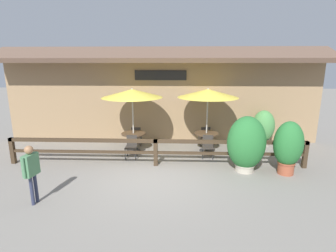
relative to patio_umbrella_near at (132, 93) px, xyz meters
name	(u,v)px	position (x,y,z in m)	size (l,w,h in m)	color
ground_plane	(153,178)	(1.03, -2.57, -2.37)	(60.00, 60.00, 0.00)	gray
building_facade	(161,94)	(1.03, 1.54, -0.20)	(14.28, 1.49, 4.23)	#997A56
patio_railing	(156,147)	(1.03, -1.52, -1.67)	(10.40, 0.14, 0.95)	#3D2D1E
patio_umbrella_near	(132,93)	(0.00, 0.00, 0.00)	(2.39, 2.39, 2.57)	#B7B2A8
dining_table_near	(134,137)	(0.00, 0.00, -1.75)	(0.97, 0.97, 0.76)	#4C3826
chair_near_streetside	(131,146)	(0.04, -0.74, -1.89)	(0.42, 0.42, 0.85)	#332D28
chair_near_wallside	(136,135)	(0.00, 0.74, -1.89)	(0.44, 0.44, 0.85)	#332D28
patio_umbrella_middle	(208,93)	(2.96, 0.15, 0.00)	(2.39, 2.39, 2.57)	#B7B2A8
dining_table_middle	(206,136)	(2.96, 0.15, -1.75)	(0.97, 0.97, 0.76)	#4C3826
chair_middle_streetside	(208,145)	(2.94, -0.61, -1.89)	(0.46, 0.46, 0.85)	#332D28
chair_middle_wallside	(205,135)	(2.97, 0.91, -1.89)	(0.48, 0.48, 0.85)	#332D28
potted_plant_broad_leaf	(288,146)	(5.33, -2.05, -1.42)	(0.92, 0.83, 1.75)	#9E4C33
potted_plant_tall_tropical	(246,144)	(4.05, -1.87, -1.41)	(1.25, 1.12, 1.87)	#B7AD99
potted_plant_corner_fern	(263,127)	(5.49, 0.98, -1.56)	(0.95, 0.85, 1.56)	#B7AD99
pedestrian	(31,167)	(-1.86, -4.20, -1.37)	(0.25, 0.55, 1.56)	#2D334C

